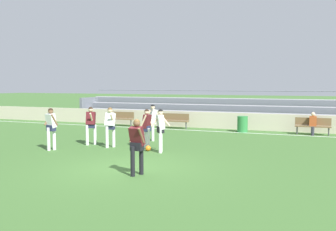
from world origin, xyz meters
TOP-DOWN VIEW (x-y plane):
  - ground_plane at (0.00, 0.00)m, footprint 160.00×160.00m
  - field_line_sideline at (0.00, 10.11)m, footprint 44.00×0.12m
  - sideline_wall at (0.00, 11.53)m, footprint 48.00×0.16m
  - bleacher_stand at (2.52, 13.83)m, footprint 26.28×2.70m
  - bench_near_bin at (-6.13, 10.65)m, footprint 1.80×0.40m
  - bench_far_left at (5.41, 10.65)m, footprint 1.80×0.40m
  - bench_near_wall_gap at (-2.43, 10.65)m, footprint 1.80×0.40m
  - trash_bin at (1.75, 10.38)m, footprint 0.58×0.58m
  - spectator_seated at (5.41, 10.54)m, footprint 0.36×0.42m
  - player_white_on_ball at (-0.10, 2.99)m, footprint 0.69×0.48m
  - player_dark_dropping_back at (-0.98, 3.59)m, footprint 0.42×0.46m
  - player_dark_wide_right at (0.70, -0.69)m, footprint 0.47×0.52m
  - player_white_wide_left at (-1.65, 5.69)m, footprint 0.70×0.53m
  - player_white_challenging at (-2.52, 3.24)m, footprint 0.45×0.60m
  - player_white_deep_cover at (-4.40, 1.78)m, footprint 0.53×0.39m
  - player_dark_pressing_high at (-3.65, 3.50)m, footprint 0.46×0.70m
  - soccer_ball at (-0.69, 3.08)m, footprint 0.22×0.22m

SIDE VIEW (x-z plane):
  - ground_plane at x=0.00m, z-range 0.00..0.00m
  - field_line_sideline at x=0.00m, z-range 0.00..0.01m
  - soccer_ball at x=-0.69m, z-range 0.00..0.22m
  - trash_bin at x=1.75m, z-range 0.00..0.89m
  - sideline_wall at x=0.00m, z-range 0.00..0.98m
  - bench_near_bin at x=-6.13m, z-range 0.10..1.00m
  - bench_far_left at x=5.41m, z-range 0.10..1.00m
  - bench_near_wall_gap at x=-2.43m, z-range 0.10..1.00m
  - spectator_seated at x=5.41m, z-range 0.10..1.31m
  - bleacher_stand at x=2.52m, z-range -0.17..2.08m
  - player_dark_dropping_back at x=-0.98m, z-range 0.15..1.80m
  - player_dark_wide_right at x=0.70m, z-range 0.16..1.83m
  - player_dark_pressing_high at x=-3.65m, z-range 0.16..1.85m
  - player_white_challenging at x=-2.52m, z-range 0.17..1.87m
  - player_white_on_ball at x=-0.10m, z-range 0.17..1.88m
  - player_white_deep_cover at x=-4.40m, z-range 0.17..1.89m
  - player_white_wide_left at x=-1.65m, z-range 0.17..1.89m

